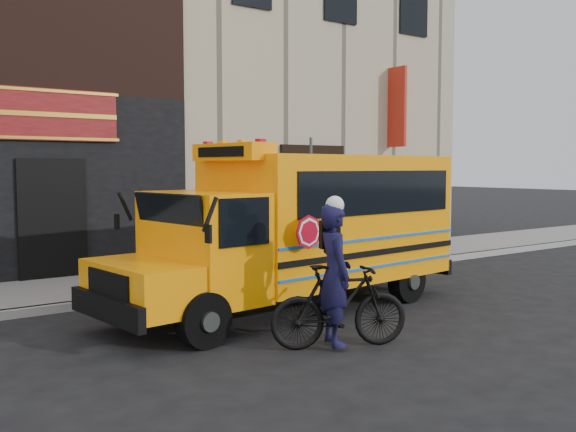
# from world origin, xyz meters

# --- Properties ---
(ground) EXTENTS (120.00, 120.00, 0.00)m
(ground) POSITION_xyz_m (0.00, 0.00, 0.00)
(ground) COLOR black
(ground) RESTS_ON ground
(curb) EXTENTS (40.00, 0.20, 0.15)m
(curb) POSITION_xyz_m (0.00, 2.60, 0.07)
(curb) COLOR gray
(curb) RESTS_ON ground
(sidewalk) EXTENTS (40.00, 3.00, 0.15)m
(sidewalk) POSITION_xyz_m (0.00, 4.10, 0.07)
(sidewalk) COLOR #615F5B
(sidewalk) RESTS_ON ground
(building) EXTENTS (20.00, 10.70, 12.00)m
(building) POSITION_xyz_m (-0.04, 10.45, 6.13)
(building) COLOR tan
(building) RESTS_ON sidewalk
(school_bus) EXTENTS (7.08, 2.85, 2.92)m
(school_bus) POSITION_xyz_m (-0.22, 0.35, 1.51)
(school_bus) COLOR black
(school_bus) RESTS_ON ground
(sign_pole) EXTENTS (0.10, 0.28, 3.22)m
(sign_pole) POSITION_xyz_m (2.00, 2.97, 1.77)
(sign_pole) COLOR #3C433E
(sign_pole) RESTS_ON ground
(bicycle) EXTENTS (2.03, 1.30, 1.19)m
(bicycle) POSITION_xyz_m (-1.40, -2.00, 0.59)
(bicycle) COLOR black
(bicycle) RESTS_ON ground
(cyclist) EXTENTS (0.69, 0.84, 1.98)m
(cyclist) POSITION_xyz_m (-1.45, -1.95, 0.99)
(cyclist) COLOR black
(cyclist) RESTS_ON ground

